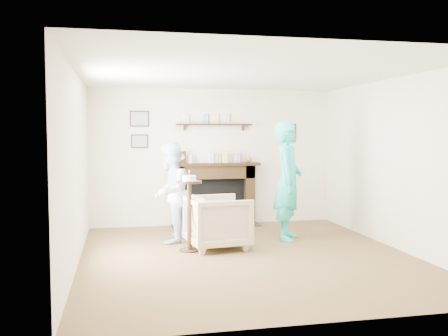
% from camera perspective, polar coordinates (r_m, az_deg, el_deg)
% --- Properties ---
extents(ground, '(5.00, 5.00, 0.00)m').
position_cam_1_polar(ground, '(6.99, 2.66, -10.02)').
color(ground, brown).
rests_on(ground, ground).
extents(room_shell, '(4.54, 5.02, 2.52)m').
position_cam_1_polar(room_shell, '(7.46, 1.35, 3.47)').
color(room_shell, '#F2E8CE').
rests_on(room_shell, ground).
extents(armchair, '(0.95, 0.93, 0.78)m').
position_cam_1_polar(armchair, '(7.46, -0.69, -9.12)').
color(armchair, '#C0AF8E').
rests_on(armchair, ground).
extents(man, '(0.84, 0.92, 1.55)m').
position_cam_1_polar(man, '(7.89, -6.11, -8.42)').
color(man, silver).
rests_on(man, ground).
extents(woman, '(0.69, 0.81, 1.87)m').
position_cam_1_polar(woman, '(8.11, 7.25, -8.08)').
color(woman, '#1FAFAD').
rests_on(woman, ground).
extents(pedestal_table, '(0.36, 0.36, 1.16)m').
position_cam_1_polar(pedestal_table, '(7.17, -3.99, -3.85)').
color(pedestal_table, black).
rests_on(pedestal_table, ground).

